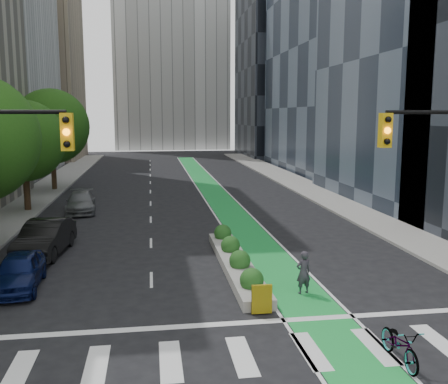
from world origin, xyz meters
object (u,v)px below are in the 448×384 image
object	(u,v)px
median_planter	(236,260)
parked_car_left_mid	(45,238)
parked_car_left_far	(81,202)
parked_car_left_near	(19,271)
cyclist	(303,272)
bicycle	(400,344)

from	to	relation	value
median_planter	parked_car_left_mid	bearing A→B (deg)	158.51
median_planter	parked_car_left_far	size ratio (longest dim) A/B	2.15
median_planter	parked_car_left_near	size ratio (longest dim) A/B	2.49
cyclist	parked_car_left_mid	size ratio (longest dim) A/B	0.33
parked_car_left_near	parked_car_left_far	world-z (taller)	parked_car_left_near
bicycle	parked_car_left_far	distance (m)	26.00
parked_car_left_near	parked_car_left_far	distance (m)	15.63
bicycle	cyclist	bearing A→B (deg)	100.98
median_planter	parked_car_left_near	world-z (taller)	parked_car_left_near
cyclist	median_planter	bearing A→B (deg)	-74.28
median_planter	cyclist	size ratio (longest dim) A/B	6.15
bicycle	parked_car_left_far	xyz separation A→B (m)	(-11.50, 23.32, 0.15)
bicycle	cyclist	world-z (taller)	cyclist
parked_car_left_mid	cyclist	bearing A→B (deg)	-26.49
bicycle	parked_car_left_near	size ratio (longest dim) A/B	0.50
bicycle	parked_car_left_near	bearing A→B (deg)	147.60
cyclist	parked_car_left_mid	distance (m)	12.81
median_planter	parked_car_left_far	bearing A→B (deg)	120.75
parked_car_left_mid	parked_car_left_far	size ratio (longest dim) A/B	1.06
median_planter	parked_car_left_mid	xyz separation A→B (m)	(-8.76, 3.45, 0.46)
bicycle	parked_car_left_far	size ratio (longest dim) A/B	0.43
bicycle	parked_car_left_near	xyz separation A→B (m)	(-11.79, 7.69, 0.16)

